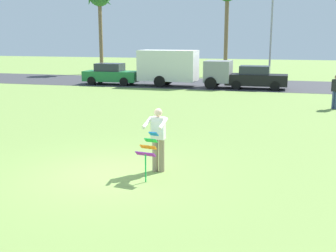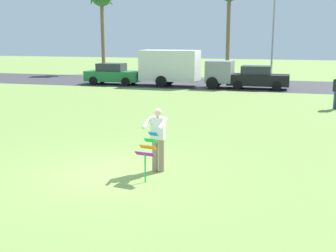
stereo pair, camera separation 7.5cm
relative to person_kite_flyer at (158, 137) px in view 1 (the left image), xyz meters
The scene contains 9 objects.
ground_plane 1.63m from the person_kite_flyer, 154.53° to the right, with size 120.00×120.00×0.00m, color olive.
road_strip 21.87m from the person_kite_flyer, 93.14° to the left, with size 120.00×8.00×0.01m, color #38383D.
person_kite_flyer is the anchor object (origin of this frame).
kite_held 0.75m from the person_kite_flyer, 93.09° to the right, with size 0.53×0.67×1.20m.
parked_car_green 21.59m from the person_kite_flyer, 115.88° to the left, with size 4.20×1.84×1.60m.
parked_truck_grey_van 19.86m from the person_kite_flyer, 101.95° to the left, with size 6.75×2.25×2.62m.
parked_car_black 19.47m from the person_kite_flyer, 85.87° to the left, with size 4.21×1.86×1.60m.
streetlight_pole 26.73m from the person_kite_flyer, 85.47° to the left, with size 0.24×1.65×7.00m.
person_walker_far 13.25m from the person_kite_flyer, 64.17° to the left, with size 0.42×0.44×1.73m.
Camera 1 is at (4.27, -9.85, 3.58)m, focal length 44.86 mm.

